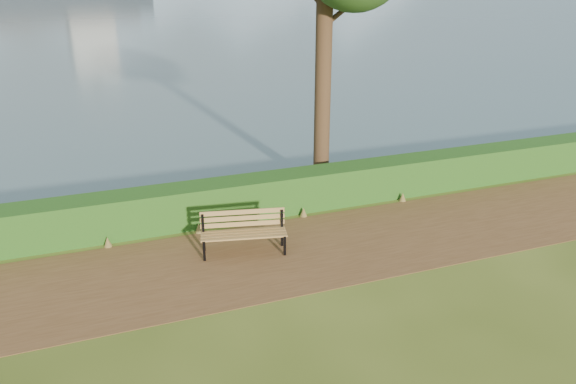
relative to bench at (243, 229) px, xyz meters
name	(u,v)px	position (x,y,z in m)	size (l,w,h in m)	color
ground	(270,264)	(0.35, -0.77, -0.54)	(140.00, 140.00, 0.00)	#3D4F16
path	(265,258)	(0.35, -0.47, -0.54)	(40.00, 3.40, 0.01)	brown
hedge	(237,199)	(0.35, 1.83, -0.04)	(32.00, 0.85, 1.00)	#123F12
bench	(243,229)	(0.00, 0.00, 0.00)	(1.95, 0.93, 0.94)	black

